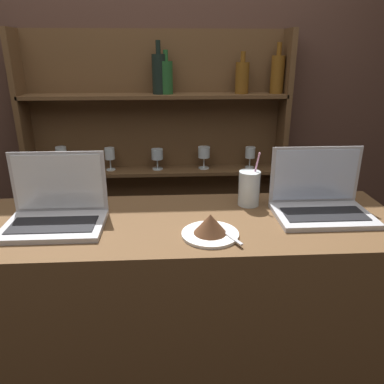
{
  "coord_description": "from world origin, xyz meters",
  "views": [
    {
      "loc": [
        0.14,
        -0.95,
        1.65
      ],
      "look_at": [
        0.22,
        0.28,
        1.18
      ],
      "focal_mm": 35.0,
      "sensor_mm": 36.0,
      "label": 1
    }
  ],
  "objects": [
    {
      "name": "water_glass",
      "position": [
        0.44,
        0.39,
        1.14
      ],
      "size": [
        0.08,
        0.08,
        0.21
      ],
      "color": "silver",
      "rests_on": "bar_counter"
    },
    {
      "name": "cake_plate",
      "position": [
        0.27,
        0.14,
        1.11
      ],
      "size": [
        0.19,
        0.19,
        0.08
      ],
      "color": "white",
      "rests_on": "bar_counter"
    },
    {
      "name": "laptop_far",
      "position": [
        0.69,
        0.3,
        1.13
      ],
      "size": [
        0.34,
        0.23,
        0.24
      ],
      "color": "#ADADB2",
      "rests_on": "bar_counter"
    },
    {
      "name": "back_shelf",
      "position": [
        0.08,
        1.25,
        0.93
      ],
      "size": [
        1.51,
        0.18,
        1.76
      ],
      "color": "brown",
      "rests_on": "ground_plane"
    },
    {
      "name": "back_wall",
      "position": [
        0.0,
        1.33,
        1.35
      ],
      "size": [
        7.0,
        0.06,
        2.7
      ],
      "color": "#4C3328",
      "rests_on": "ground_plane"
    },
    {
      "name": "bar_counter",
      "position": [
        0.0,
        0.26,
        0.54
      ],
      "size": [
        1.94,
        0.51,
        1.08
      ],
      "color": "brown",
      "rests_on": "ground_plane"
    },
    {
      "name": "laptop_near",
      "position": [
        -0.26,
        0.26,
        1.13
      ],
      "size": [
        0.33,
        0.23,
        0.24
      ],
      "color": "#ADADB2",
      "rests_on": "bar_counter"
    }
  ]
}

